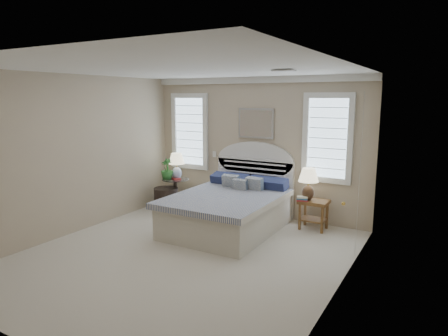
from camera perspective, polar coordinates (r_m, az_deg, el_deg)
floor at (r=6.08m, az=-5.89°, el=-12.36°), size 4.50×5.00×0.01m
ceiling at (r=5.64m, az=-6.40°, el=13.93°), size 4.50×5.00×0.01m
wall_back at (r=7.85m, az=4.63°, el=2.97°), size 4.50×0.02×2.70m
wall_left at (r=7.25m, az=-20.72°, el=1.76°), size 0.02×5.00×2.70m
wall_right at (r=4.77m, az=16.37°, el=-2.01°), size 0.02×5.00×2.70m
crown_molding at (r=7.76m, az=4.64°, el=12.43°), size 4.50×0.08×0.12m
hvac_vent at (r=5.76m, az=8.52°, el=13.60°), size 0.30×0.20×0.02m
switch_plate at (r=8.30m, az=-1.38°, el=1.99°), size 0.08×0.01×0.12m
window_left at (r=8.57m, az=-4.85°, el=5.24°), size 0.90×0.06×1.60m
window_right at (r=7.32m, az=14.58°, el=4.14°), size 0.90×0.06×1.60m
painting at (r=7.77m, az=4.55°, el=6.38°), size 0.74×0.04×0.58m
closet_door at (r=5.95m, az=18.84°, el=-1.27°), size 0.02×1.80×2.40m
bed at (r=7.12m, az=0.93°, el=-5.65°), size 1.72×2.28×1.47m
side_table_left at (r=8.47m, az=-6.94°, el=-3.17°), size 0.56×0.56×0.63m
nightstand_right at (r=7.25m, az=12.70°, el=-5.61°), size 0.50×0.40×0.53m
floor_pot at (r=8.45m, az=-8.26°, el=-4.34°), size 0.59×0.59×0.46m
lamp_left at (r=8.37m, az=-6.78°, el=0.71°), size 0.43×0.43×0.55m
lamp_right at (r=7.13m, az=11.97°, el=-1.76°), size 0.42×0.42×0.57m
potted_plant at (r=8.35m, az=-8.16°, el=-0.14°), size 0.28×0.28×0.44m
books_left at (r=8.37m, az=-6.86°, el=-1.53°), size 0.25×0.22×0.03m
books_right at (r=7.12m, az=11.12°, el=-4.34°), size 0.23×0.20×0.08m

